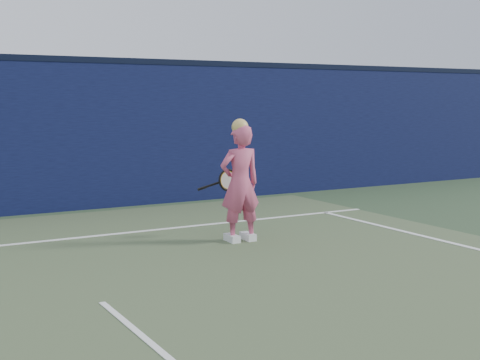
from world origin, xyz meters
TOP-DOWN VIEW (x-y plane):
  - ground at (0.00, 0.00)m, footprint 80.00×80.00m
  - player at (2.47, 2.76)m, footprint 0.58×0.39m
  - racket at (2.48, 3.18)m, footprint 0.58×0.16m
  - court_lines at (0.00, -0.33)m, footprint 11.00×12.04m

SIDE VIEW (x-z plane):
  - ground at x=0.00m, z-range 0.00..0.00m
  - court_lines at x=0.00m, z-range 0.01..0.01m
  - racket at x=2.48m, z-range 0.61..0.93m
  - player at x=2.47m, z-range -0.03..1.60m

